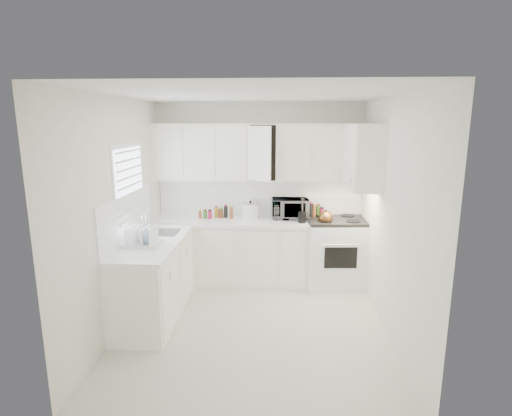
# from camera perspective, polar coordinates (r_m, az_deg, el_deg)

# --- Properties ---
(floor) EXTENTS (3.20, 3.20, 0.00)m
(floor) POSITION_cam_1_polar(r_m,az_deg,el_deg) (4.89, -0.48, -16.24)
(floor) COLOR silver
(floor) RESTS_ON ground
(ceiling) EXTENTS (3.20, 3.20, 0.00)m
(ceiling) POSITION_cam_1_polar(r_m,az_deg,el_deg) (4.32, -0.54, 15.77)
(ceiling) COLOR white
(ceiling) RESTS_ON ground
(wall_back) EXTENTS (3.00, 0.00, 3.00)m
(wall_back) POSITION_cam_1_polar(r_m,az_deg,el_deg) (5.99, 0.48, 2.27)
(wall_back) COLOR white
(wall_back) RESTS_ON ground
(wall_front) EXTENTS (3.00, 0.00, 3.00)m
(wall_front) POSITION_cam_1_polar(r_m,az_deg,el_deg) (2.90, -2.57, -8.59)
(wall_front) COLOR white
(wall_front) RESTS_ON ground
(wall_left) EXTENTS (0.00, 3.20, 3.20)m
(wall_left) POSITION_cam_1_polar(r_m,az_deg,el_deg) (4.76, -18.82, -0.97)
(wall_left) COLOR white
(wall_left) RESTS_ON ground
(wall_right) EXTENTS (0.00, 3.20, 3.20)m
(wall_right) POSITION_cam_1_polar(r_m,az_deg,el_deg) (4.58, 18.56, -1.44)
(wall_right) COLOR white
(wall_right) RESTS_ON ground
(window_blinds) EXTENTS (0.06, 0.96, 1.06)m
(window_blinds) POSITION_cam_1_polar(r_m,az_deg,el_deg) (5.03, -17.34, 2.70)
(window_blinds) COLOR white
(window_blinds) RESTS_ON wall_left
(lower_cabinets_back) EXTENTS (2.22, 0.60, 0.90)m
(lower_cabinets_back) POSITION_cam_1_polar(r_m,az_deg,el_deg) (5.94, -3.45, -6.30)
(lower_cabinets_back) COLOR white
(lower_cabinets_back) RESTS_ON floor
(lower_cabinets_left) EXTENTS (0.60, 1.60, 0.90)m
(lower_cabinets_left) POSITION_cam_1_polar(r_m,az_deg,el_deg) (5.09, -14.14, -9.87)
(lower_cabinets_left) COLOR white
(lower_cabinets_left) RESTS_ON floor
(countertop_back) EXTENTS (2.24, 0.64, 0.05)m
(countertop_back) POSITION_cam_1_polar(r_m,az_deg,el_deg) (5.80, -3.53, -1.87)
(countertop_back) COLOR white
(countertop_back) RESTS_ON lower_cabinets_back
(countertop_left) EXTENTS (0.64, 1.62, 0.05)m
(countertop_left) POSITION_cam_1_polar(r_m,az_deg,el_deg) (4.93, -14.32, -4.75)
(countertop_left) COLOR white
(countertop_left) RESTS_ON lower_cabinets_left
(backsplash_back) EXTENTS (2.98, 0.02, 0.55)m
(backsplash_back) POSITION_cam_1_polar(r_m,az_deg,el_deg) (6.00, 0.48, 1.55)
(backsplash_back) COLOR white
(backsplash_back) RESTS_ON wall_back
(backsplash_left) EXTENTS (0.02, 1.60, 0.55)m
(backsplash_left) POSITION_cam_1_polar(r_m,az_deg,el_deg) (4.96, -17.81, -1.29)
(backsplash_left) COLOR white
(backsplash_left) RESTS_ON wall_left
(upper_cabinets_back) EXTENTS (3.00, 0.33, 0.80)m
(upper_cabinets_back) POSITION_cam_1_polar(r_m,az_deg,el_deg) (5.80, 0.41, 3.94)
(upper_cabinets_back) COLOR white
(upper_cabinets_back) RESTS_ON wall_back
(upper_cabinets_right) EXTENTS (0.33, 0.90, 0.80)m
(upper_cabinets_right) POSITION_cam_1_polar(r_m,az_deg,el_deg) (5.29, 14.69, 2.75)
(upper_cabinets_right) COLOR white
(upper_cabinets_right) RESTS_ON wall_right
(sink) EXTENTS (0.42, 0.38, 0.30)m
(sink) POSITION_cam_1_polar(r_m,az_deg,el_deg) (5.22, -13.26, -2.12)
(sink) COLOR gray
(sink) RESTS_ON countertop_left
(stove) EXTENTS (0.86, 0.72, 1.26)m
(stove) POSITION_cam_1_polar(r_m,az_deg,el_deg) (5.88, 11.23, -4.87)
(stove) COLOR white
(stove) RESTS_ON floor
(tea_kettle) EXTENTS (0.26, 0.23, 0.22)m
(tea_kettle) POSITION_cam_1_polar(r_m,az_deg,el_deg) (5.59, 9.81, -1.22)
(tea_kettle) COLOR brown
(tea_kettle) RESTS_ON stove
(frying_pan) EXTENTS (0.34, 0.47, 0.04)m
(frying_pan) POSITION_cam_1_polar(r_m,az_deg,el_deg) (5.97, 12.87, -1.36)
(frying_pan) COLOR black
(frying_pan) RESTS_ON stove
(microwave) EXTENTS (0.54, 0.32, 0.35)m
(microwave) POSITION_cam_1_polar(r_m,az_deg,el_deg) (5.85, 4.84, 0.25)
(microwave) COLOR gray
(microwave) RESTS_ON countertop_back
(rice_cooker) EXTENTS (0.26, 0.26, 0.26)m
(rice_cooker) POSITION_cam_1_polar(r_m,az_deg,el_deg) (5.85, -0.80, -0.19)
(rice_cooker) COLOR white
(rice_cooker) RESTS_ON countertop_back
(paper_towel) EXTENTS (0.12, 0.12, 0.27)m
(paper_towel) POSITION_cam_1_polar(r_m,az_deg,el_deg) (5.95, -0.58, 0.09)
(paper_towel) COLOR white
(paper_towel) RESTS_ON countertop_back
(utensil_crock) EXTENTS (0.13, 0.13, 0.36)m
(utensil_crock) POSITION_cam_1_polar(r_m,az_deg,el_deg) (5.60, 6.57, -0.26)
(utensil_crock) COLOR black
(utensil_crock) RESTS_ON countertop_back
(dish_rack) EXTENTS (0.45, 0.34, 0.24)m
(dish_rack) POSITION_cam_1_polar(r_m,az_deg,el_deg) (4.75, -15.93, -3.65)
(dish_rack) COLOR white
(dish_rack) RESTS_ON countertop_left
(spice_left_0) EXTENTS (0.06, 0.06, 0.13)m
(spice_left_0) POSITION_cam_1_polar(r_m,az_deg,el_deg) (5.97, -7.78, -0.66)
(spice_left_0) COLOR brown
(spice_left_0) RESTS_ON countertop_back
(spice_left_1) EXTENTS (0.06, 0.06, 0.13)m
(spice_left_1) POSITION_cam_1_polar(r_m,az_deg,el_deg) (5.87, -7.22, -0.86)
(spice_left_1) COLOR #3D7E2A
(spice_left_1) RESTS_ON countertop_back
(spice_left_2) EXTENTS (0.06, 0.06, 0.13)m
(spice_left_2) POSITION_cam_1_polar(r_m,az_deg,el_deg) (5.95, -6.36, -0.68)
(spice_left_2) COLOR #B61845
(spice_left_2) RESTS_ON countertop_back
(spice_left_3) EXTENTS (0.06, 0.06, 0.13)m
(spice_left_3) POSITION_cam_1_polar(r_m,az_deg,el_deg) (5.85, -5.78, -0.88)
(spice_left_3) COLOR gold
(spice_left_3) RESTS_ON countertop_back
(spice_left_4) EXTENTS (0.06, 0.06, 0.13)m
(spice_left_4) POSITION_cam_1_polar(r_m,az_deg,el_deg) (5.92, -4.93, -0.70)
(spice_left_4) COLOR brown
(spice_left_4) RESTS_ON countertop_back
(spice_left_5) EXTENTS (0.06, 0.06, 0.13)m
(spice_left_5) POSITION_cam_1_polar(r_m,az_deg,el_deg) (5.83, -4.32, -0.91)
(spice_left_5) COLOR black
(spice_left_5) RESTS_ON countertop_back
(spice_left_6) EXTENTS (0.06, 0.06, 0.13)m
(spice_left_6) POSITION_cam_1_polar(r_m,az_deg,el_deg) (5.91, -3.49, -0.72)
(spice_left_6) COLOR brown
(spice_left_6) RESTS_ON countertop_back
(sauce_right_0) EXTENTS (0.06, 0.06, 0.19)m
(sauce_right_0) POSITION_cam_1_polar(r_m,az_deg,el_deg) (5.91, 6.04, -0.46)
(sauce_right_0) COLOR #B61845
(sauce_right_0) RESTS_ON countertop_back
(sauce_right_1) EXTENTS (0.06, 0.06, 0.19)m
(sauce_right_1) POSITION_cam_1_polar(r_m,az_deg,el_deg) (5.85, 6.61, -0.60)
(sauce_right_1) COLOR gold
(sauce_right_1) RESTS_ON countertop_back
(sauce_right_2) EXTENTS (0.06, 0.06, 0.19)m
(sauce_right_2) POSITION_cam_1_polar(r_m,az_deg,el_deg) (5.91, 7.11, -0.48)
(sauce_right_2) COLOR brown
(sauce_right_2) RESTS_ON countertop_back
(sauce_right_3) EXTENTS (0.06, 0.06, 0.19)m
(sauce_right_3) POSITION_cam_1_polar(r_m,az_deg,el_deg) (5.86, 7.68, -0.61)
(sauce_right_3) COLOR black
(sauce_right_3) RESTS_ON countertop_back
(sauce_right_4) EXTENTS (0.06, 0.06, 0.19)m
(sauce_right_4) POSITION_cam_1_polar(r_m,az_deg,el_deg) (5.92, 8.17, -0.49)
(sauce_right_4) COLOR brown
(sauce_right_4) RESTS_ON countertop_back
(sauce_right_5) EXTENTS (0.06, 0.06, 0.19)m
(sauce_right_5) POSITION_cam_1_polar(r_m,az_deg,el_deg) (5.87, 8.75, -0.62)
(sauce_right_5) COLOR #3D7E2A
(sauce_right_5) RESTS_ON countertop_back
(sauce_right_6) EXTENTS (0.06, 0.06, 0.19)m
(sauce_right_6) POSITION_cam_1_polar(r_m,az_deg,el_deg) (5.93, 9.23, -0.50)
(sauce_right_6) COLOR #B61845
(sauce_right_6) RESTS_ON countertop_back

